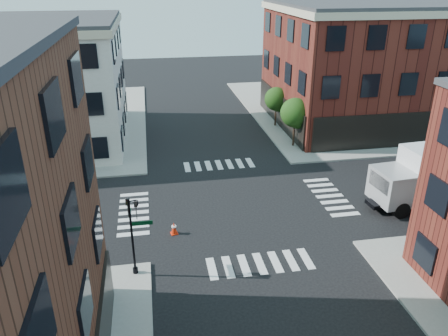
% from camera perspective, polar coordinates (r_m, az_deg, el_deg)
% --- Properties ---
extents(ground, '(120.00, 120.00, 0.00)m').
position_cam_1_polar(ground, '(30.71, 1.47, -4.74)').
color(ground, black).
rests_on(ground, ground).
extents(sidewalk_ne, '(30.00, 30.00, 0.15)m').
position_cam_1_polar(sidewalk_ne, '(56.21, 18.66, 7.57)').
color(sidewalk_ne, gray).
rests_on(sidewalk_ne, ground).
extents(sidewalk_nw, '(30.00, 30.00, 0.15)m').
position_cam_1_polar(sidewalk_nw, '(51.99, -27.02, 4.91)').
color(sidewalk_nw, gray).
rests_on(sidewalk_nw, ground).
extents(building_ne, '(25.00, 16.00, 12.00)m').
position_cam_1_polar(building_ne, '(50.46, 21.68, 12.34)').
color(building_ne, '#491712').
rests_on(building_ne, ground).
extents(tree_near, '(2.69, 2.69, 4.49)m').
position_cam_1_polar(tree_near, '(40.31, 9.36, 6.94)').
color(tree_near, black).
rests_on(tree_near, ground).
extents(tree_far, '(2.43, 2.43, 4.07)m').
position_cam_1_polar(tree_far, '(45.87, 6.92, 8.79)').
color(tree_far, black).
rests_on(tree_far, ground).
extents(signal_pole, '(1.29, 1.24, 4.60)m').
position_cam_1_polar(signal_pole, '(23.05, -11.81, -7.65)').
color(signal_pole, black).
rests_on(signal_pole, ground).
extents(box_truck, '(9.37, 3.57, 4.16)m').
position_cam_1_polar(box_truck, '(33.37, 26.25, -0.80)').
color(box_truck, silver).
rests_on(box_truck, ground).
extents(traffic_cone, '(0.50, 0.50, 0.79)m').
position_cam_1_polar(traffic_cone, '(27.40, -6.55, -7.83)').
color(traffic_cone, red).
rests_on(traffic_cone, ground).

